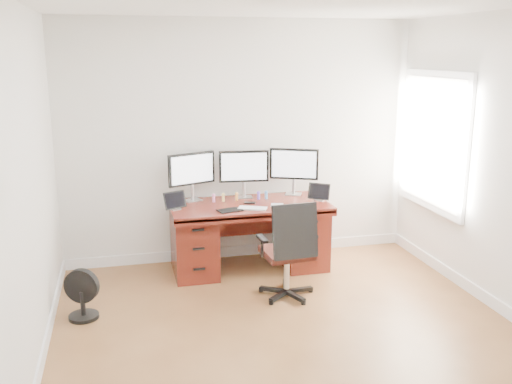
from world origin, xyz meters
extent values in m
plane|color=brown|center=(0.00, 0.00, 0.00)|extent=(4.50, 4.50, 0.00)
cube|color=white|center=(0.00, 2.25, 1.35)|extent=(4.00, 0.10, 2.70)
cube|color=white|center=(1.97, 1.50, 1.40)|extent=(0.04, 1.30, 1.50)
cube|color=white|center=(1.95, 1.50, 1.40)|extent=(0.01, 1.15, 1.35)
cube|color=#4F170F|center=(0.00, 1.80, 0.72)|extent=(1.70, 0.80, 0.05)
cube|color=#4F170F|center=(-0.60, 1.83, 0.35)|extent=(0.45, 0.70, 0.70)
cube|color=#4F170F|center=(0.60, 1.83, 0.35)|extent=(0.45, 0.70, 0.70)
cube|color=#3B100A|center=(0.00, 2.10, 0.50)|extent=(0.74, 0.03, 0.40)
cylinder|color=black|center=(0.19, 1.02, 0.04)|extent=(0.56, 0.56, 0.07)
cylinder|color=silver|center=(0.19, 1.02, 0.26)|extent=(0.06, 0.06, 0.37)
cube|color=#3F1813|center=(0.19, 1.02, 0.45)|extent=(0.48, 0.46, 0.07)
cube|color=black|center=(0.21, 0.82, 0.73)|extent=(0.43, 0.08, 0.51)
cube|color=black|center=(-0.06, 1.01, 0.62)|extent=(0.07, 0.23, 0.03)
cube|color=black|center=(0.44, 1.04, 0.62)|extent=(0.07, 0.23, 0.03)
cylinder|color=black|center=(-1.73, 0.98, 0.02)|extent=(0.27, 0.27, 0.03)
cylinder|color=black|center=(-1.73, 0.98, 0.15)|extent=(0.04, 0.04, 0.22)
cylinder|color=black|center=(-1.73, 0.98, 0.31)|extent=(0.32, 0.18, 0.31)
cube|color=silver|center=(-0.58, 2.07, 0.76)|extent=(0.22, 0.20, 0.01)
cylinder|color=silver|center=(-0.58, 2.07, 0.84)|extent=(0.04, 0.04, 0.18)
cube|color=black|center=(-0.58, 2.07, 1.10)|extent=(0.53, 0.23, 0.35)
cube|color=white|center=(-0.57, 2.05, 1.10)|extent=(0.47, 0.19, 0.30)
cube|color=silver|center=(0.00, 2.07, 0.76)|extent=(0.19, 0.16, 0.01)
cylinder|color=silver|center=(0.00, 2.07, 0.84)|extent=(0.04, 0.04, 0.18)
cube|color=black|center=(0.00, 2.07, 1.10)|extent=(0.55, 0.09, 0.35)
cube|color=white|center=(0.00, 2.05, 1.10)|extent=(0.50, 0.05, 0.30)
cube|color=silver|center=(0.58, 2.07, 0.76)|extent=(0.22, 0.20, 0.01)
cylinder|color=silver|center=(0.58, 2.07, 0.84)|extent=(0.04, 0.04, 0.18)
cube|color=black|center=(0.58, 2.07, 1.10)|extent=(0.52, 0.25, 0.35)
cube|color=white|center=(0.57, 2.05, 1.10)|extent=(0.46, 0.21, 0.30)
cube|color=silver|center=(-0.80, 1.75, 0.76)|extent=(0.12, 0.11, 0.01)
cube|color=black|center=(-0.80, 1.75, 0.85)|extent=(0.25, 0.16, 0.17)
cube|color=silver|center=(0.77, 1.75, 0.76)|extent=(0.13, 0.12, 0.01)
cube|color=black|center=(0.77, 1.75, 0.85)|extent=(0.23, 0.19, 0.17)
cube|color=silver|center=(-0.02, 1.58, 0.76)|extent=(0.32, 0.23, 0.01)
cube|color=#B7BABF|center=(0.27, 1.65, 0.76)|extent=(0.16, 0.16, 0.01)
cube|color=black|center=(-0.26, 1.57, 0.76)|extent=(0.28, 0.21, 0.01)
cube|color=black|center=(0.01, 1.81, 0.76)|extent=(0.13, 0.10, 0.01)
cylinder|color=pink|center=(-0.36, 1.95, 0.78)|extent=(0.03, 0.03, 0.06)
sphere|color=pink|center=(-0.36, 1.95, 0.83)|extent=(0.04, 0.04, 0.04)
cylinder|color=#E2D270|center=(-0.26, 1.95, 0.78)|extent=(0.03, 0.03, 0.06)
sphere|color=#E2D270|center=(-0.26, 1.95, 0.83)|extent=(0.04, 0.04, 0.04)
cylinder|color=#EA993F|center=(-0.11, 1.95, 0.78)|extent=(0.03, 0.03, 0.06)
sphere|color=#EA993F|center=(-0.11, 1.95, 0.83)|extent=(0.04, 0.04, 0.04)
cylinder|color=#7D57DE|center=(0.14, 1.95, 0.78)|extent=(0.03, 0.03, 0.06)
sphere|color=#7D57DE|center=(0.14, 1.95, 0.83)|extent=(0.04, 0.04, 0.04)
cylinder|color=#62A2E8|center=(0.23, 1.95, 0.78)|extent=(0.03, 0.03, 0.06)
sphere|color=#62A2E8|center=(0.23, 1.95, 0.83)|extent=(0.04, 0.04, 0.04)
camera|label=1|loc=(-1.32, -3.97, 2.35)|focal=40.00mm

